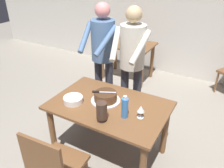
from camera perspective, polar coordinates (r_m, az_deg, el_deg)
ground_plane at (r=3.07m, az=-0.63°, el=-16.78°), size 14.00×14.00×0.00m
back_wall at (r=4.80m, az=16.66°, el=17.49°), size 10.00×0.12×2.70m
main_dining_table at (r=2.66m, az=-0.70°, el=-7.31°), size 1.31×0.86×0.75m
cake_on_platter at (r=2.62m, az=-1.61°, el=-3.26°), size 0.34×0.34×0.11m
cake_knife at (r=2.60m, az=-3.21°, el=-1.99°), size 0.25×0.14×0.02m
plate_stack at (r=2.64m, az=-9.62°, el=-3.86°), size 0.22×0.22×0.07m
wine_glass_near at (r=2.35m, az=7.18°, el=-6.22°), size 0.08×0.08×0.14m
water_bottle at (r=2.34m, az=3.21°, el=-5.86°), size 0.07×0.07×0.25m
hurricane_lamp at (r=2.29m, az=-2.58°, el=-6.85°), size 0.11×0.11×0.21m
person_cutting_cake at (r=2.96m, az=4.95°, el=6.45°), size 0.47×0.56×1.72m
person_standing_beside at (r=3.18m, az=-2.27°, el=8.15°), size 0.47×0.55×1.72m
chair_near_side at (r=2.34m, az=-14.22°, el=-18.97°), size 0.47×0.47×0.90m
background_table at (r=4.61m, az=3.90°, el=8.12°), size 1.00×0.70×0.74m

